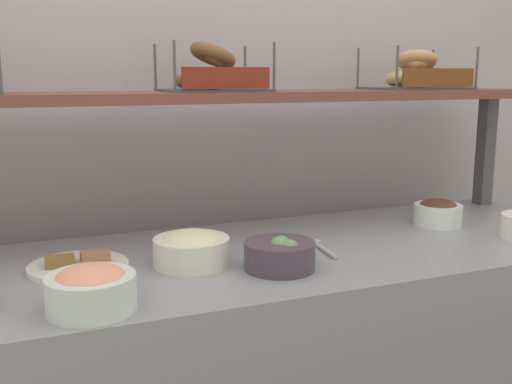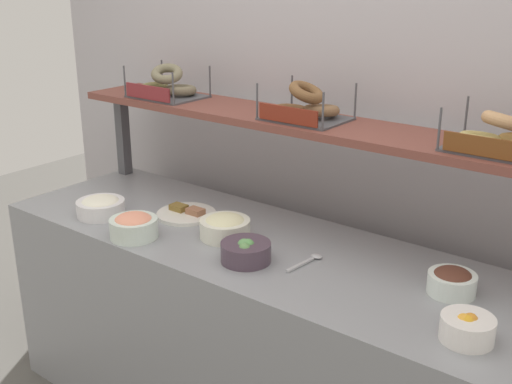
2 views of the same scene
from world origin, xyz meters
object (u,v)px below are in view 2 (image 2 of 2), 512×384
Objects in this scene: bowl_veggie_mix at (246,251)px; bagel_basket_cinnamon_raisin at (305,108)px; bowl_potato_salad at (225,226)px; serving_plate_white at (186,213)px; bagel_basket_sesame at (501,137)px; bagel_basket_poppy at (167,87)px; bowl_fruit_salad at (467,328)px; bowl_cream_cheese at (101,206)px; bowl_lox_spread at (134,226)px; serving_spoon_near_plate at (309,260)px; bowl_chocolate_spread at (452,281)px.

bowl_veggie_mix is 0.59× the size of bagel_basket_cinnamon_raisin.
bowl_potato_salad reaches higher than serving_plate_white.
bagel_basket_poppy is at bearing -179.43° from bagel_basket_sesame.
bowl_potato_salad is 1.29× the size of bowl_fruit_salad.
bagel_basket_poppy reaches higher than bowl_cream_cheese.
bagel_basket_poppy is (-1.57, 0.42, 0.44)m from bowl_fruit_salad.
bagel_basket_poppy is at bearing 120.84° from bowl_lox_spread.
bagel_basket_poppy is (-0.95, 0.27, 0.47)m from serving_spoon_near_plate.
bowl_potato_salad is 0.28m from serving_plate_white.
bowl_potato_salad is 1.27× the size of bowl_chocolate_spread.
bowl_fruit_salad is at bearing -59.75° from bowl_chocolate_spread.
bagel_basket_sesame is (0.70, 0.41, 0.44)m from bowl_veggie_mix.
bowl_chocolate_spread reaches higher than serving_plate_white.
serving_spoon_near_plate is 1.09m from bagel_basket_poppy.
bagel_basket_poppy is at bearing 172.81° from bowl_chocolate_spread.
bowl_chocolate_spread is at bearing -7.19° from bagel_basket_poppy.
serving_plate_white is at bearing -178.41° from bowl_chocolate_spread.
bagel_basket_sesame is (1.46, 0.01, -0.00)m from bagel_basket_poppy.
bowl_chocolate_spread is 1.44m from bowl_cream_cheese.
bowl_potato_salad is at bearing 14.45° from bowl_cream_cheese.
bowl_cream_cheese is at bearing -143.03° from serving_plate_white.
bowl_cream_cheese is 0.95m from serving_spoon_near_plate.
serving_plate_white is (0.00, 0.29, -0.04)m from bowl_lox_spread.
bowl_fruit_salad is 1.68m from bagel_basket_poppy.
bowl_veggie_mix is 0.57× the size of bagel_basket_poppy.
serving_plate_white is at bearing 175.13° from serving_spoon_near_plate.
bowl_lox_spread reaches higher than bowl_potato_salad.
bowl_fruit_salad is at bearing -9.15° from serving_plate_white.
bowl_fruit_salad is at bearing -7.62° from bowl_potato_salad.
serving_plate_white is at bearing 36.97° from bowl_cream_cheese.
bowl_fruit_salad reaches higher than serving_plate_white.
bagel_basket_cinnamon_raisin is 0.92× the size of bagel_basket_sesame.
serving_plate_white is (-0.27, 0.07, -0.03)m from bowl_potato_salad.
bagel_basket_cinnamon_raisin is at bearing 27.08° from serving_plate_white.
bagel_basket_sesame reaches higher than bowl_cream_cheese.
bagel_basket_sesame reaches higher than bowl_veggie_mix.
bagel_basket_poppy is (-0.30, 0.50, 0.43)m from bowl_lox_spread.
bowl_fruit_salad is (0.99, -0.13, -0.01)m from bowl_potato_salad.
bagel_basket_cinnamon_raisin is (0.16, 0.29, 0.43)m from bowl_potato_salad.
bowl_chocolate_spread is (0.86, 0.10, -0.00)m from bowl_potato_salad.
bowl_potato_salad is 1.06× the size of bowl_lox_spread.
bowl_fruit_salad is at bearing -76.52° from bagel_basket_sesame.
bowl_veggie_mix is 0.23m from serving_spoon_near_plate.
bowl_chocolate_spread is 0.49m from serving_spoon_near_plate.
bowl_fruit_salad is 0.64m from serving_spoon_near_plate.
bagel_basket_sesame is (0.73, 0.01, -0.00)m from bagel_basket_cinnamon_raisin.
bowl_chocolate_spread is (1.13, 0.32, -0.01)m from bowl_lox_spread.
bowl_potato_salad is 0.79× the size of serving_plate_white.
bowl_potato_salad is 0.35m from bowl_lox_spread.
bowl_veggie_mix is at bearing -30.84° from bowl_potato_salad.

